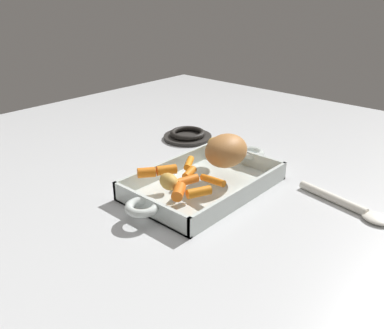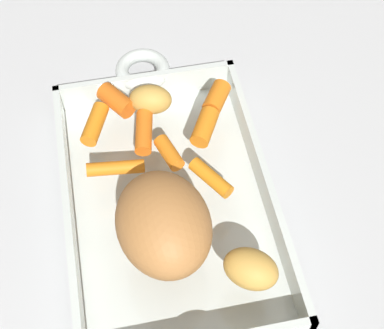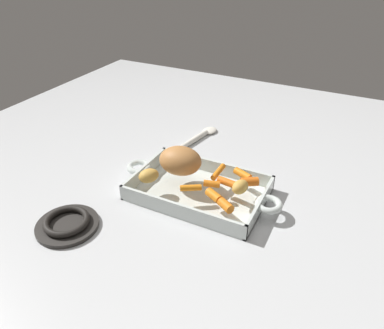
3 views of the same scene
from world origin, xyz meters
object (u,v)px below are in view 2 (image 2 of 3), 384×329
object	(u,v)px
pork_roast	(164,224)
baby_carrot_northwest	(205,127)
potato_golden_large	(251,269)
baby_carrot_short	(116,168)
roasting_dish	(169,203)
baby_carrot_center_left	(95,124)
baby_carrot_center_right	(217,98)
baby_carrot_northeast	(116,100)
baby_carrot_southeast	(169,153)
baby_carrot_long	(144,132)
potato_corner	(153,99)
baby_carrot_southwest	(210,176)

from	to	relation	value
pork_roast	baby_carrot_northwest	xyz separation A→B (m)	(-0.13, 0.07, -0.03)
baby_carrot_northwest	potato_golden_large	xyz separation A→B (m)	(0.19, 0.01, 0.01)
baby_carrot_short	potato_golden_large	xyz separation A→B (m)	(0.15, 0.12, 0.01)
roasting_dish	pork_roast	bearing A→B (deg)	-12.75
roasting_dish	baby_carrot_center_left	bearing A→B (deg)	-144.94
baby_carrot_center_right	pork_roast	bearing A→B (deg)	-28.43
baby_carrot_center_right	potato_golden_large	xyz separation A→B (m)	(0.23, -0.02, 0.01)
baby_carrot_center_left	potato_golden_large	distance (m)	0.25
baby_carrot_short	baby_carrot_northeast	size ratio (longest dim) A/B	1.40
baby_carrot_southeast	baby_carrot_center_left	world-z (taller)	baby_carrot_center_left
baby_carrot_long	baby_carrot_center_right	world-z (taller)	baby_carrot_center_right
roasting_dish	baby_carrot_northeast	bearing A→B (deg)	-162.69
baby_carrot_center_right	potato_corner	distance (m)	0.08
baby_carrot_northwest	potato_corner	bearing A→B (deg)	-132.59
baby_carrot_long	potato_corner	bearing A→B (deg)	156.59
baby_carrot_long	baby_carrot_center_left	distance (m)	0.06
baby_carrot_short	baby_carrot_center_right	distance (m)	0.15
baby_carrot_long	baby_carrot_short	bearing A→B (deg)	-42.53
baby_carrot_center_right	baby_carrot_northeast	world-z (taller)	same
baby_carrot_southwest	baby_carrot_northwest	bearing A→B (deg)	173.55
roasting_dish	potato_corner	xyz separation A→B (m)	(-0.12, 0.00, 0.05)
baby_carrot_short	baby_carrot_center_left	distance (m)	0.07
pork_roast	baby_carrot_center_right	world-z (taller)	pork_roast
pork_roast	potato_corner	size ratio (longest dim) A/B	2.33
roasting_dish	baby_carrot_southwest	world-z (taller)	baby_carrot_southwest
baby_carrot_center_left	baby_carrot_northwest	bearing A→B (deg)	76.32
baby_carrot_northwest	baby_carrot_northeast	world-z (taller)	baby_carrot_northeast
baby_carrot_northeast	potato_golden_large	size ratio (longest dim) A/B	0.82
pork_roast	baby_carrot_center_right	distance (m)	0.20
baby_carrot_southeast	baby_carrot_southwest	bearing A→B (deg)	45.34
potato_golden_large	baby_carrot_center_right	bearing A→B (deg)	175.70
baby_carrot_long	potato_golden_large	xyz separation A→B (m)	(0.19, 0.08, 0.01)
potato_golden_large	pork_roast	bearing A→B (deg)	-125.65
baby_carrot_northeast	potato_golden_large	distance (m)	0.27
baby_carrot_northwest	baby_carrot_center_left	xyz separation A→B (m)	(-0.03, -0.13, -0.00)
baby_carrot_southwest	baby_carrot_northeast	bearing A→B (deg)	-144.88
baby_carrot_long	baby_carrot_center_right	size ratio (longest dim) A/B	1.35
potato_corner	baby_carrot_short	bearing A→B (deg)	-34.10
baby_carrot_southeast	potato_corner	world-z (taller)	potato_corner
baby_carrot_center_left	baby_carrot_northeast	size ratio (longest dim) A/B	1.15
pork_roast	baby_carrot_southeast	xyz separation A→B (m)	(-0.11, 0.02, -0.03)
pork_roast	baby_carrot_short	xyz separation A→B (m)	(-0.10, -0.04, -0.03)
baby_carrot_center_right	baby_carrot_long	bearing A→B (deg)	-70.29
baby_carrot_southwest	baby_carrot_long	size ratio (longest dim) A/B	1.02
baby_carrot_southwest	potato_corner	world-z (taller)	potato_corner
potato_corner	baby_carrot_long	bearing A→B (deg)	-23.41
baby_carrot_southwest	potato_golden_large	world-z (taller)	potato_golden_large
potato_golden_large	baby_carrot_short	bearing A→B (deg)	-142.82
baby_carrot_southwest	baby_carrot_center_left	xyz separation A→B (m)	(-0.10, -0.12, 0.00)
baby_carrot_center_right	potato_corner	bearing A→B (deg)	-95.61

